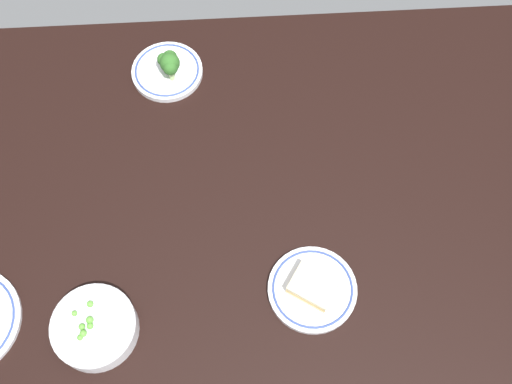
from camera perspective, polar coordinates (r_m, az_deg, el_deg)
dining_table at (r=142.45cm, az=-0.00°, el=-0.70°), size 155.29×102.75×4.00cm
bowl_peas at (r=131.93cm, az=-14.40°, el=-11.80°), size 17.07×17.07×6.14cm
plate_broccoli at (r=157.46cm, az=-8.00°, el=11.01°), size 17.40×17.40×7.97cm
plate_sandwich at (r=132.00cm, az=5.15°, el=-8.70°), size 18.57×18.57×4.49cm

